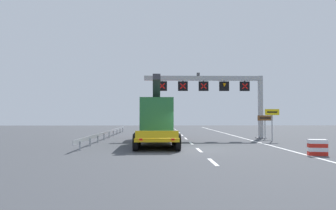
# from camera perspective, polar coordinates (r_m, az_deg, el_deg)

# --- Properties ---
(ground) EXTENTS (112.00, 112.00, 0.00)m
(ground) POSITION_cam_1_polar(r_m,az_deg,el_deg) (22.30, 4.14, -7.62)
(ground) COLOR #424449
(lane_markings) EXTENTS (0.20, 47.31, 0.01)m
(lane_markings) POSITION_cam_1_polar(r_m,az_deg,el_deg) (38.59, 2.40, -5.18)
(lane_markings) COLOR silver
(lane_markings) RESTS_ON ground
(edge_line_right) EXTENTS (0.20, 63.00, 0.01)m
(edge_line_right) POSITION_cam_1_polar(r_m,az_deg,el_deg) (35.16, 12.36, -5.47)
(edge_line_right) COLOR silver
(edge_line_right) RESTS_ON ground
(overhead_lane_gantry) EXTENTS (12.10, 0.90, 6.54)m
(overhead_lane_gantry) POSITION_cam_1_polar(r_m,az_deg,el_deg) (33.70, 8.38, 3.00)
(overhead_lane_gantry) COLOR #9EA0A5
(overhead_lane_gantry) RESTS_ON ground
(heavy_haul_truck_yellow) EXTENTS (3.19, 14.10, 5.30)m
(heavy_haul_truck_yellow) POSITION_cam_1_polar(r_m,az_deg,el_deg) (28.55, -2.03, -2.36)
(heavy_haul_truck_yellow) COLOR yellow
(heavy_haul_truck_yellow) RESTS_ON ground
(exit_sign_yellow) EXTENTS (1.27, 0.15, 2.84)m
(exit_sign_yellow) POSITION_cam_1_polar(r_m,az_deg,el_deg) (30.93, 17.38, -2.03)
(exit_sign_yellow) COLOR #9EA0A5
(exit_sign_yellow) RESTS_ON ground
(tourist_info_sign_brown) EXTENTS (1.46, 0.15, 2.28)m
(tourist_info_sign_brown) POSITION_cam_1_polar(r_m,az_deg,el_deg) (33.34, 16.28, -2.67)
(tourist_info_sign_brown) COLOR #9EA0A5
(tourist_info_sign_brown) RESTS_ON ground
(crash_barrier_striped) EXTENTS (1.06, 0.64, 0.90)m
(crash_barrier_striped) POSITION_cam_1_polar(r_m,az_deg,el_deg) (20.72, 24.21, -6.64)
(crash_barrier_striped) COLOR red
(crash_barrier_striped) RESTS_ON ground
(guardrail_left) EXTENTS (0.13, 27.77, 0.76)m
(guardrail_left) POSITION_cam_1_polar(r_m,az_deg,el_deg) (34.40, -10.12, -4.63)
(guardrail_left) COLOR #999EA3
(guardrail_left) RESTS_ON ground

